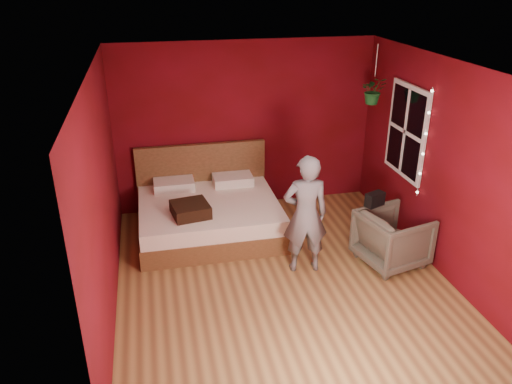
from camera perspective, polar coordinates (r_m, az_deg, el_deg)
name	(u,v)px	position (r m, az deg, el deg)	size (l,w,h in m)	color
floor	(282,278)	(6.33, 2.97, -9.81)	(4.50, 4.50, 0.00)	olive
room_walls	(285,151)	(5.56, 3.34, 4.66)	(4.04, 4.54, 2.62)	maroon
window	(406,132)	(7.14, 16.79, 6.64)	(0.05, 0.97, 1.27)	white
fairy_lights	(424,144)	(6.70, 18.69, 5.24)	(0.04, 0.04, 1.45)	silver
bed	(208,212)	(7.29, -5.46, -2.35)	(1.99, 1.69, 1.09)	brown
person	(305,215)	(6.15, 5.66, -2.60)	(0.56, 0.37, 1.54)	slate
armchair	(392,238)	(6.68, 15.31, -5.12)	(0.76, 0.79, 0.72)	#565143
handbag	(375,199)	(6.63, 13.43, -0.82)	(0.25, 0.13, 0.18)	black
throw_pillow	(190,209)	(6.74, -7.51, -1.99)	(0.47, 0.47, 0.17)	black
hanging_plant	(374,90)	(7.29, 13.29, 11.24)	(0.41, 0.38, 0.82)	silver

